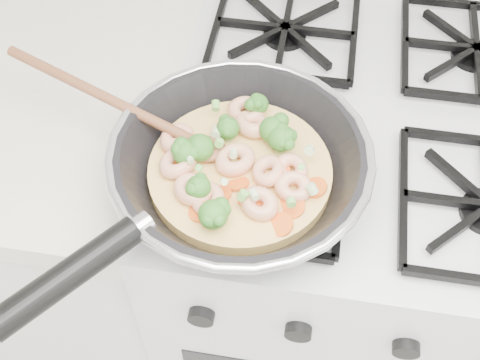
# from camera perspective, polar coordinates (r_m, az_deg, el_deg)

# --- Properties ---
(stove) EXTENTS (0.60, 0.60, 0.92)m
(stove) POSITION_cam_1_polar(r_m,az_deg,el_deg) (1.29, 8.83, -7.51)
(stove) COLOR silver
(stove) RESTS_ON ground
(skillet) EXTENTS (0.50, 0.44, 0.09)m
(skillet) POSITION_cam_1_polar(r_m,az_deg,el_deg) (0.78, -0.41, 1.23)
(skillet) COLOR black
(skillet) RESTS_ON stove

